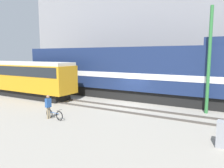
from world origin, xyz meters
TOP-DOWN VIEW (x-y plane):
  - ground_plane at (0.00, 0.00)m, footprint 120.00×120.00m
  - track_near at (0.00, -1.96)m, footprint 60.00×1.51m
  - track_far at (0.00, 2.40)m, footprint 60.00×1.51m
  - building_backdrop at (0.00, 11.41)m, footprint 39.87×6.00m
  - freight_locomotive at (-2.04, 2.40)m, footprint 21.48×3.04m
  - streetcar at (-10.79, -1.96)m, footprint 11.59×2.54m
  - bicycle at (-2.42, -6.41)m, footprint 1.63×0.44m
  - person at (-2.82, -6.52)m, footprint 0.25×0.38m
  - utility_pole_left at (6.08, 0.22)m, footprint 0.23×0.23m

SIDE VIEW (x-z plane):
  - ground_plane at x=0.00m, z-range 0.00..0.00m
  - track_near at x=0.00m, z-range 0.00..0.14m
  - track_far at x=0.00m, z-range 0.00..0.14m
  - bicycle at x=-2.42m, z-range -0.03..0.66m
  - person at x=-2.82m, z-range 0.16..1.75m
  - streetcar at x=-10.79m, z-range 0.25..3.79m
  - freight_locomotive at x=-2.04m, z-range -0.19..5.34m
  - utility_pole_left at x=6.08m, z-range 0.00..7.59m
  - building_backdrop at x=0.00m, z-range 0.00..15.76m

